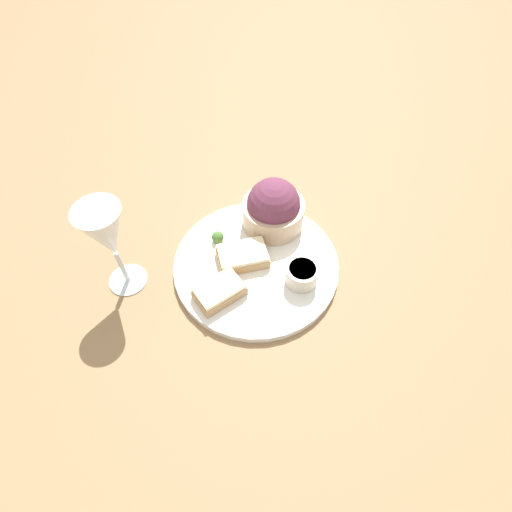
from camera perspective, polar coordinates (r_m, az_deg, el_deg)
The scene contains 8 objects.
ground_plane at distance 0.70m, azimuth 0.00°, elevation -1.63°, with size 4.00×4.00×0.00m, color #93704C.
dinner_plate at distance 0.70m, azimuth 0.00°, elevation -1.30°, with size 0.29×0.29×0.01m.
salad_bowl at distance 0.72m, azimuth 2.50°, elevation 6.81°, with size 0.11×0.11×0.10m.
sauce_ramekin at distance 0.66m, azimuth 6.54°, elevation -2.53°, with size 0.05×0.05×0.04m.
cheese_toast_near at distance 0.69m, azimuth -1.91°, elevation -0.01°, with size 0.09×0.06×0.03m.
cheese_toast_far at distance 0.65m, azimuth -5.26°, elevation -5.07°, with size 0.09×0.08×0.03m.
wine_glass at distance 0.63m, azimuth -20.50°, elevation 2.48°, with size 0.07×0.07×0.18m.
garnish at distance 0.72m, azimuth -5.49°, elevation 2.70°, with size 0.02×0.02×0.02m.
Camera 1 is at (-0.05, -0.39, 0.58)m, focal length 28.00 mm.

